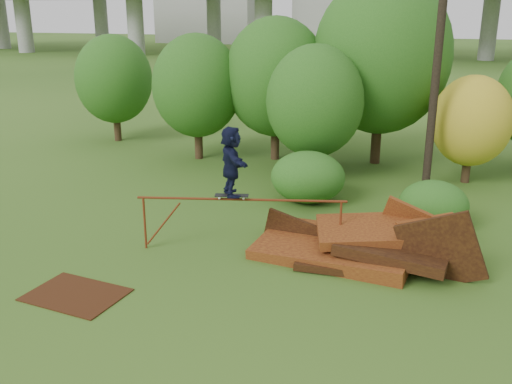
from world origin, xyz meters
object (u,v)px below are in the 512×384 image
(utility_pole, at_px, (439,49))
(skater, at_px, (231,161))
(flat_plate, at_px, (76,295))
(scrap_pile, at_px, (357,245))

(utility_pole, bearing_deg, skater, -124.66)
(skater, bearing_deg, flat_plate, 113.03)
(flat_plate, bearing_deg, skater, 53.67)
(scrap_pile, xyz_separation_m, utility_pole, (1.53, 6.40, 4.55))
(skater, xyz_separation_m, utility_pole, (4.77, 6.90, 2.44))
(flat_plate, height_order, utility_pole, utility_pole)
(skater, bearing_deg, utility_pole, -65.30)
(scrap_pile, height_order, skater, skater)
(flat_plate, relative_size, utility_pole, 0.22)
(scrap_pile, distance_m, utility_pole, 8.00)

